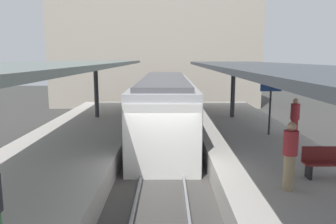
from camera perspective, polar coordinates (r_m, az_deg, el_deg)
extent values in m
plane|color=#383835|center=(11.19, -1.05, -13.09)|extent=(80.00, 80.00, 0.00)
cube|color=#ADA8A0|center=(11.71, -20.30, -10.05)|extent=(4.40, 28.00, 1.00)
cube|color=#ADA8A0|center=(11.59, 18.40, -10.15)|extent=(4.40, 28.00, 1.00)
cube|color=#423F3D|center=(11.16, -1.05, -12.62)|extent=(3.20, 28.00, 0.20)
cube|color=slate|center=(11.13, -4.84, -11.77)|extent=(0.08, 28.00, 0.14)
cube|color=slate|center=(11.10, 2.74, -11.79)|extent=(0.08, 28.00, 0.14)
cube|color=#ADADB2|center=(17.15, -0.69, 0.62)|extent=(2.70, 12.67, 2.90)
cube|color=silver|center=(10.94, -1.05, -5.32)|extent=(2.65, 0.08, 2.60)
cube|color=black|center=(17.17, -5.27, 1.77)|extent=(0.04, 11.66, 0.76)
cube|color=black|center=(17.14, 3.89, 1.77)|extent=(0.04, 11.66, 0.76)
cube|color=#515156|center=(16.98, -0.70, 5.79)|extent=(2.16, 12.04, 0.20)
cylinder|color=#333335|center=(18.56, -12.50, 3.64)|extent=(0.24, 0.24, 2.95)
cube|color=slate|center=(12.39, -19.01, 7.76)|extent=(4.18, 21.00, 0.16)
cylinder|color=#333335|center=(18.48, 11.23, 3.54)|extent=(0.24, 0.24, 2.87)
cube|color=#3D4247|center=(12.28, 17.19, 7.47)|extent=(4.18, 21.00, 0.16)
cube|color=black|center=(9.93, 23.33, -9.50)|extent=(0.08, 0.32, 0.40)
cube|color=maroon|center=(10.09, 26.31, -8.04)|extent=(1.40, 0.40, 0.06)
cube|color=maroon|center=(10.18, 25.96, -6.51)|extent=(1.40, 0.06, 0.40)
cylinder|color=#262628|center=(14.61, 17.35, 0.41)|extent=(0.08, 0.08, 2.20)
cube|color=navy|center=(14.50, 17.53, 4.12)|extent=(0.90, 0.06, 0.32)
cylinder|color=#998460|center=(8.85, 20.33, -9.86)|extent=(0.28, 0.28, 0.91)
cylinder|color=maroon|center=(8.64, 20.62, -5.08)|extent=(0.36, 0.36, 0.61)
sphere|color=tan|center=(8.54, 20.78, -2.36)|extent=(0.22, 0.22, 0.22)
cylinder|color=maroon|center=(14.36, 21.14, -2.79)|extent=(0.28, 0.28, 0.80)
cylinder|color=maroon|center=(14.23, 21.31, 0.07)|extent=(0.36, 0.36, 0.65)
sphere|color=tan|center=(14.17, 21.42, 1.81)|extent=(0.22, 0.22, 0.22)
cube|color=#A89E8E|center=(30.38, -2.20, 11.77)|extent=(18.00, 6.00, 11.00)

